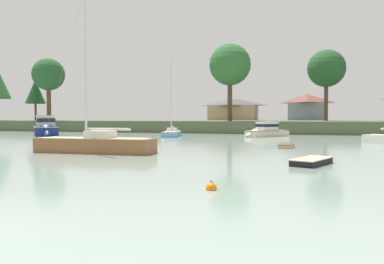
{
  "coord_description": "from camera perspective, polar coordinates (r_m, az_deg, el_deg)",
  "views": [
    {
      "loc": [
        8.63,
        -6.17,
        2.76
      ],
      "look_at": [
        -2.09,
        29.86,
        1.28
      ],
      "focal_mm": 34.16,
      "sensor_mm": 36.0,
      "label": 1
    }
  ],
  "objects": [
    {
      "name": "cottage_hillside",
      "position": [
        96.63,
        17.52,
        3.82
      ],
      "size": [
        9.77,
        10.67,
        6.63
      ],
      "color": "gray",
      "rests_on": "far_shore_bank"
    },
    {
      "name": "cruiser_navy",
      "position": [
        61.23,
        -21.86,
        0.21
      ],
      "size": [
        9.18,
        9.87,
        5.6
      ],
      "color": "navy",
      "rests_on": "ground"
    },
    {
      "name": "dinghy_sand",
      "position": [
        34.66,
        14.56,
        -2.2
      ],
      "size": [
        1.5,
        2.75,
        0.44
      ],
      "color": "tan",
      "rests_on": "ground"
    },
    {
      "name": "shore_tree_inland_a",
      "position": [
        69.99,
        5.95,
        10.35
      ],
      "size": [
        7.79,
        7.79,
        14.48
      ],
      "color": "brown",
      "rests_on": "far_shore_bank"
    },
    {
      "name": "far_shore_bank",
      "position": [
        86.0,
        10.82,
        1.09
      ],
      "size": [
        204.4,
        48.02,
        2.15
      ],
      "primitive_type": "cube",
      "color": "#4C563D",
      "rests_on": "ground"
    },
    {
      "name": "cruiser_cream",
      "position": [
        54.13,
        11.16,
        -0.16
      ],
      "size": [
        6.74,
        7.67,
        3.93
      ],
      "color": "beige",
      "rests_on": "ground"
    },
    {
      "name": "shore_tree_inland_b",
      "position": [
        79.25,
        20.25,
        9.25
      ],
      "size": [
        7.5,
        7.5,
        14.29
      ],
      "color": "brown",
      "rests_on": "far_shore_bank"
    },
    {
      "name": "shore_tree_left",
      "position": [
        91.29,
        -23.27,
        5.81
      ],
      "size": [
        4.5,
        4.5,
        9.36
      ],
      "color": "brown",
      "rests_on": "far_shore_bank"
    },
    {
      "name": "shore_tree_far_left",
      "position": [
        84.11,
        -21.5,
        8.29
      ],
      "size": [
        6.77,
        6.77,
        13.19
      ],
      "color": "brown",
      "rests_on": "far_shore_bank"
    },
    {
      "name": "sailboat_wood",
      "position": [
        29.73,
        -14.87,
        -2.56
      ],
      "size": [
        9.6,
        2.76,
        13.68
      ],
      "color": "brown",
      "rests_on": "ground"
    },
    {
      "name": "mooring_buoy_red",
      "position": [
        46.08,
        -18.06,
        -1.21
      ],
      "size": [
        0.39,
        0.39,
        0.44
      ],
      "color": "red",
      "rests_on": "ground"
    },
    {
      "name": "cottage_eastern",
      "position": [
        97.16,
        6.52,
        3.61
      ],
      "size": [
        12.78,
        10.69,
        5.68
      ],
      "color": "tan",
      "rests_on": "far_shore_bank"
    },
    {
      "name": "dinghy_black",
      "position": [
        22.7,
        18.19,
        -4.51
      ],
      "size": [
        2.69,
        3.77,
        0.52
      ],
      "color": "black",
      "rests_on": "ground"
    },
    {
      "name": "sailboat_skyblue",
      "position": [
        54.44,
        -3.17,
        -0.41
      ],
      "size": [
        3.85,
        7.88,
        11.9
      ],
      "color": "#669ECC",
      "rests_on": "ground"
    },
    {
      "name": "mooring_buoy_white",
      "position": [
        41.36,
        -4.42,
        -1.49
      ],
      "size": [
        0.38,
        0.38,
        0.43
      ],
      "color": "white",
      "rests_on": "ground"
    },
    {
      "name": "mooring_buoy_orange",
      "position": [
        14.14,
        3.02,
        -8.69
      ],
      "size": [
        0.42,
        0.42,
        0.48
      ],
      "color": "orange",
      "rests_on": "ground"
    }
  ]
}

